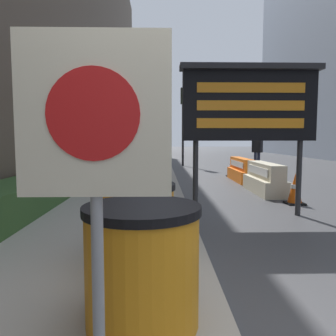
{
  "coord_description": "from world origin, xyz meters",
  "views": [
    {
      "loc": [
        -0.54,
        -1.9,
        1.44
      ],
      "look_at": [
        -0.38,
        4.91,
        0.83
      ],
      "focal_mm": 35.0,
      "sensor_mm": 36.0,
      "label": 1
    }
  ],
  "objects_px": {
    "warning_sign": "(95,142)",
    "traffic_cone_mid": "(232,168)",
    "message_board": "(249,105)",
    "pedestrian_worker": "(257,149)",
    "traffic_cone_near": "(295,189)",
    "jersey_barrier_cream": "(265,180)",
    "traffic_light_near_curb": "(183,110)",
    "barrel_drum_foreground": "(142,264)",
    "jersey_barrier_orange_near": "(241,171)",
    "barrel_drum_middle": "(136,224)"
  },
  "relations": [
    {
      "from": "message_board",
      "to": "pedestrian_worker",
      "type": "height_order",
      "value": "message_board"
    },
    {
      "from": "pedestrian_worker",
      "to": "barrel_drum_foreground",
      "type": "bearing_deg",
      "value": -69.14
    },
    {
      "from": "warning_sign",
      "to": "traffic_light_near_curb",
      "type": "bearing_deg",
      "value": 84.57
    },
    {
      "from": "barrel_drum_middle",
      "to": "pedestrian_worker",
      "type": "bearing_deg",
      "value": 67.99
    },
    {
      "from": "message_board",
      "to": "pedestrian_worker",
      "type": "xyz_separation_m",
      "value": [
        2.92,
        9.22,
        -1.07
      ]
    },
    {
      "from": "warning_sign",
      "to": "traffic_cone_mid",
      "type": "xyz_separation_m",
      "value": [
        3.04,
        10.88,
        -1.09
      ]
    },
    {
      "from": "traffic_light_near_curb",
      "to": "warning_sign",
      "type": "bearing_deg",
      "value": -95.43
    },
    {
      "from": "jersey_barrier_orange_near",
      "to": "pedestrian_worker",
      "type": "bearing_deg",
      "value": 66.97
    },
    {
      "from": "traffic_light_near_curb",
      "to": "barrel_drum_foreground",
      "type": "bearing_deg",
      "value": -95.01
    },
    {
      "from": "message_board",
      "to": "traffic_light_near_curb",
      "type": "relative_size",
      "value": 0.67
    },
    {
      "from": "barrel_drum_foreground",
      "to": "barrel_drum_middle",
      "type": "relative_size",
      "value": 1.0
    },
    {
      "from": "traffic_light_near_curb",
      "to": "message_board",
      "type": "bearing_deg",
      "value": -87.93
    },
    {
      "from": "traffic_cone_near",
      "to": "pedestrian_worker",
      "type": "relative_size",
      "value": 0.41
    },
    {
      "from": "barrel_drum_middle",
      "to": "jersey_barrier_orange_near",
      "type": "xyz_separation_m",
      "value": [
        3.04,
        7.75,
        -0.21
      ]
    },
    {
      "from": "warning_sign",
      "to": "traffic_cone_mid",
      "type": "relative_size",
      "value": 2.67
    },
    {
      "from": "jersey_barrier_orange_near",
      "to": "warning_sign",
      "type": "bearing_deg",
      "value": -107.91
    },
    {
      "from": "traffic_cone_mid",
      "to": "traffic_cone_near",
      "type": "bearing_deg",
      "value": -87.45
    },
    {
      "from": "barrel_drum_foreground",
      "to": "traffic_cone_near",
      "type": "xyz_separation_m",
      "value": [
        3.1,
        4.83,
        -0.22
      ]
    },
    {
      "from": "message_board",
      "to": "jersey_barrier_orange_near",
      "type": "height_order",
      "value": "message_board"
    },
    {
      "from": "warning_sign",
      "to": "pedestrian_worker",
      "type": "relative_size",
      "value": 1.08
    },
    {
      "from": "message_board",
      "to": "traffic_cone_mid",
      "type": "distance_m",
      "value": 6.73
    },
    {
      "from": "jersey_barrier_orange_near",
      "to": "traffic_cone_near",
      "type": "xyz_separation_m",
      "value": [
        0.19,
        -4.04,
        -0.01
      ]
    },
    {
      "from": "traffic_cone_mid",
      "to": "warning_sign",
      "type": "bearing_deg",
      "value": -105.61
    },
    {
      "from": "warning_sign",
      "to": "traffic_cone_near",
      "type": "distance_m",
      "value": 6.52
    },
    {
      "from": "warning_sign",
      "to": "jersey_barrier_orange_near",
      "type": "distance_m",
      "value": 10.11
    },
    {
      "from": "pedestrian_worker",
      "to": "traffic_light_near_curb",
      "type": "bearing_deg",
      "value": -173.43
    },
    {
      "from": "warning_sign",
      "to": "jersey_barrier_cream",
      "type": "height_order",
      "value": "warning_sign"
    },
    {
      "from": "jersey_barrier_cream",
      "to": "traffic_cone_mid",
      "type": "xyz_separation_m",
      "value": [
        -0.05,
        3.83,
        -0.02
      ]
    },
    {
      "from": "warning_sign",
      "to": "traffic_cone_near",
      "type": "height_order",
      "value": "warning_sign"
    },
    {
      "from": "jersey_barrier_orange_near",
      "to": "traffic_cone_mid",
      "type": "height_order",
      "value": "jersey_barrier_orange_near"
    },
    {
      "from": "jersey_barrier_orange_near",
      "to": "traffic_light_near_curb",
      "type": "height_order",
      "value": "traffic_light_near_curb"
    },
    {
      "from": "traffic_cone_mid",
      "to": "message_board",
      "type": "bearing_deg",
      "value": -99.81
    },
    {
      "from": "barrel_drum_foreground",
      "to": "jersey_barrier_cream",
      "type": "xyz_separation_m",
      "value": [
        2.91,
        6.34,
        -0.2
      ]
    },
    {
      "from": "jersey_barrier_cream",
      "to": "traffic_light_near_curb",
      "type": "xyz_separation_m",
      "value": [
        -1.58,
        8.9,
        2.62
      ]
    },
    {
      "from": "traffic_cone_near",
      "to": "traffic_cone_mid",
      "type": "bearing_deg",
      "value": 92.55
    },
    {
      "from": "barrel_drum_foreground",
      "to": "jersey_barrier_cream",
      "type": "bearing_deg",
      "value": 65.34
    },
    {
      "from": "traffic_cone_mid",
      "to": "pedestrian_worker",
      "type": "height_order",
      "value": "pedestrian_worker"
    },
    {
      "from": "barrel_drum_middle",
      "to": "jersey_barrier_cream",
      "type": "height_order",
      "value": "barrel_drum_middle"
    },
    {
      "from": "jersey_barrier_orange_near",
      "to": "traffic_cone_mid",
      "type": "xyz_separation_m",
      "value": [
        -0.05,
        1.31,
        -0.01
      ]
    },
    {
      "from": "jersey_barrier_orange_near",
      "to": "traffic_cone_near",
      "type": "distance_m",
      "value": 4.04
    },
    {
      "from": "warning_sign",
      "to": "traffic_cone_mid",
      "type": "bearing_deg",
      "value": 74.39
    },
    {
      "from": "traffic_cone_near",
      "to": "traffic_light_near_curb",
      "type": "relative_size",
      "value": 0.17
    },
    {
      "from": "traffic_cone_mid",
      "to": "barrel_drum_foreground",
      "type": "bearing_deg",
      "value": -105.7
    },
    {
      "from": "traffic_cone_near",
      "to": "jersey_barrier_cream",
      "type": "bearing_deg",
      "value": 96.96
    },
    {
      "from": "message_board",
      "to": "traffic_light_near_curb",
      "type": "xyz_separation_m",
      "value": [
        -0.42,
        11.47,
        0.91
      ]
    },
    {
      "from": "warning_sign",
      "to": "jersey_barrier_cream",
      "type": "distance_m",
      "value": 7.77
    },
    {
      "from": "message_board",
      "to": "traffic_light_near_curb",
      "type": "bearing_deg",
      "value": 92.07
    },
    {
      "from": "barrel_drum_foreground",
      "to": "traffic_light_near_curb",
      "type": "xyz_separation_m",
      "value": [
        1.34,
        15.24,
        2.42
      ]
    },
    {
      "from": "warning_sign",
      "to": "jersey_barrier_orange_near",
      "type": "height_order",
      "value": "warning_sign"
    },
    {
      "from": "jersey_barrier_cream",
      "to": "traffic_light_near_curb",
      "type": "height_order",
      "value": "traffic_light_near_curb"
    }
  ]
}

